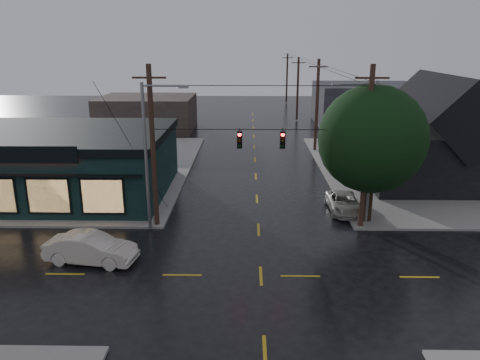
{
  "coord_description": "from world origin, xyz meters",
  "views": [
    {
      "loc": [
        -0.67,
        -21.3,
        11.44
      ],
      "look_at": [
        -1.16,
        5.79,
        3.33
      ],
      "focal_mm": 35.0,
      "sensor_mm": 36.0,
      "label": 1
    }
  ],
  "objects_px": {
    "utility_pole_nw": "(157,226)",
    "suv_silver": "(344,203)",
    "utility_pole_ne": "(360,227)",
    "sedan_cream": "(91,249)",
    "corner_tree": "(372,139)"
  },
  "relations": [
    {
      "from": "sedan_cream",
      "to": "suv_silver",
      "type": "height_order",
      "value": "sedan_cream"
    },
    {
      "from": "corner_tree",
      "to": "utility_pole_nw",
      "type": "relative_size",
      "value": 0.87
    },
    {
      "from": "utility_pole_nw",
      "to": "suv_silver",
      "type": "bearing_deg",
      "value": 13.04
    },
    {
      "from": "utility_pole_nw",
      "to": "sedan_cream",
      "type": "bearing_deg",
      "value": -116.29
    },
    {
      "from": "sedan_cream",
      "to": "corner_tree",
      "type": "bearing_deg",
      "value": -60.12
    },
    {
      "from": "corner_tree",
      "to": "utility_pole_nw",
      "type": "bearing_deg",
      "value": -175.73
    },
    {
      "from": "utility_pole_ne",
      "to": "suv_silver",
      "type": "height_order",
      "value": "utility_pole_ne"
    },
    {
      "from": "utility_pole_nw",
      "to": "sedan_cream",
      "type": "xyz_separation_m",
      "value": [
        -2.54,
        -5.14,
        0.8
      ]
    },
    {
      "from": "utility_pole_ne",
      "to": "sedan_cream",
      "type": "bearing_deg",
      "value": -161.69
    },
    {
      "from": "utility_pole_nw",
      "to": "sedan_cream",
      "type": "distance_m",
      "value": 5.79
    },
    {
      "from": "corner_tree",
      "to": "utility_pole_nw",
      "type": "height_order",
      "value": "corner_tree"
    },
    {
      "from": "utility_pole_nw",
      "to": "suv_silver",
      "type": "distance_m",
      "value": 12.85
    },
    {
      "from": "sedan_cream",
      "to": "suv_silver",
      "type": "distance_m",
      "value": 17.05
    },
    {
      "from": "utility_pole_ne",
      "to": "utility_pole_nw",
      "type": "bearing_deg",
      "value": 180.0
    },
    {
      "from": "corner_tree",
      "to": "suv_silver",
      "type": "height_order",
      "value": "corner_tree"
    }
  ]
}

